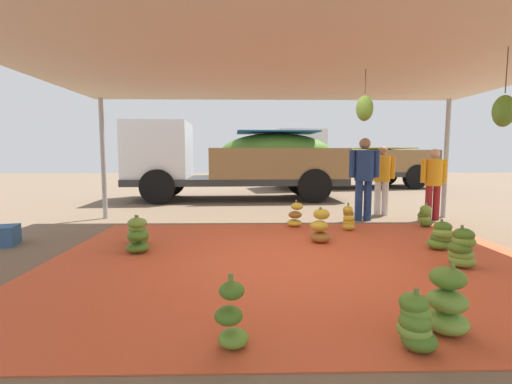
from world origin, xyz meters
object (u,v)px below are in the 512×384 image
Objects in this scene: banana_bunch_8 at (425,216)px; cargo_truck_far at (343,160)px; worker_1 at (364,173)px; banana_bunch_9 at (416,323)px; banana_bunch_7 at (138,232)px; cargo_truck_main at (233,159)px; banana_bunch_4 at (231,318)px; banana_bunch_2 at (295,216)px; banana_bunch_1 at (441,236)px; crate_1 at (1,236)px; banana_bunch_5 at (349,219)px; worker_2 at (382,175)px; banana_bunch_10 at (447,303)px; banana_bunch_6 at (138,237)px; worker_0 at (434,179)px; banana_bunch_0 at (462,249)px; banana_bunch_3 at (320,227)px.

cargo_truck_far is at bearing 86.01° from banana_bunch_8.
worker_1 is at bearing -101.64° from cargo_truck_far.
banana_bunch_7 is at bearing 133.19° from banana_bunch_9.
cargo_truck_main is at bearing 127.90° from worker_1.
banana_bunch_7 is (-1.62, 3.11, -0.03)m from banana_bunch_4.
cargo_truck_main is at bearing 130.99° from banana_bunch_8.
banana_bunch_2 is 1.12× the size of banana_bunch_8.
crate_1 is (-6.71, 0.40, -0.05)m from banana_bunch_1.
banana_bunch_5 is at bearing -64.07° from cargo_truck_main.
banana_bunch_9 is 1.03× the size of crate_1.
cargo_truck_main reaches higher than banana_bunch_2.
banana_bunch_8 is 0.07× the size of cargo_truck_far.
banana_bunch_7 is 5.35m from banana_bunch_8.
banana_bunch_9 is (-0.66, -4.12, -0.02)m from banana_bunch_5.
banana_bunch_4 is 0.08× the size of cargo_truck_main.
banana_bunch_7 is 4.74m from worker_1.
banana_bunch_10 is at bearing -105.46° from worker_2.
worker_1 is (-0.39, 2.43, 0.82)m from banana_bunch_1.
worker_1 is at bearing 31.66° from banana_bunch_6.
banana_bunch_8 is at bearing -1.07° from banana_bunch_2.
worker_2 is (0.26, 3.13, 0.73)m from banana_bunch_1.
worker_0 is (1.12, 2.44, 0.69)m from banana_bunch_1.
banana_bunch_0 reaches higher than banana_bunch_5.
banana_bunch_3 is 1.04× the size of banana_bunch_4.
banana_bunch_4 is 1.01× the size of banana_bunch_6.
banana_bunch_1 is 6.72m from crate_1.
cargo_truck_main is (-1.63, 5.74, 1.02)m from banana_bunch_3.
banana_bunch_5 is at bearing -19.81° from banana_bunch_2.
banana_bunch_8 is 1.65m from worker_2.
banana_bunch_6 is (-1.47, 2.61, 0.00)m from banana_bunch_4.
worker_2 is (4.86, 2.70, 0.73)m from banana_bunch_7.
banana_bunch_0 is 0.07× the size of cargo_truck_far.
worker_1 reaches higher than banana_bunch_6.
crate_1 is at bearing -120.15° from cargo_truck_main.
crate_1 is at bearing 176.58° from banana_bunch_1.
cargo_truck_far is at bearing 83.32° from banana_bunch_1.
crate_1 is at bearing 169.28° from banana_bunch_0.
cargo_truck_main and cargo_truck_far have the same top height.
banana_bunch_3 reaches higher than banana_bunch_0.
banana_bunch_3 is (0.24, -1.27, 0.03)m from banana_bunch_2.
banana_bunch_8 is at bearing 63.01° from banana_bunch_9.
banana_bunch_5 is at bearing 109.88° from banana_bunch_0.
cargo_truck_main is (-2.04, 8.70, 1.03)m from banana_bunch_10.
banana_bunch_4 is 5.79m from worker_1.
banana_bunch_3 is at bearing -145.09° from worker_0.
banana_bunch_3 reaches higher than banana_bunch_8.
worker_0 is at bearing 12.97° from banana_bunch_2.
banana_bunch_10 is (-0.30, -3.88, 0.03)m from banana_bunch_5.
crate_1 is at bearing 148.35° from banana_bunch_9.
cargo_truck_main is at bearing 107.29° from banana_bunch_2.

